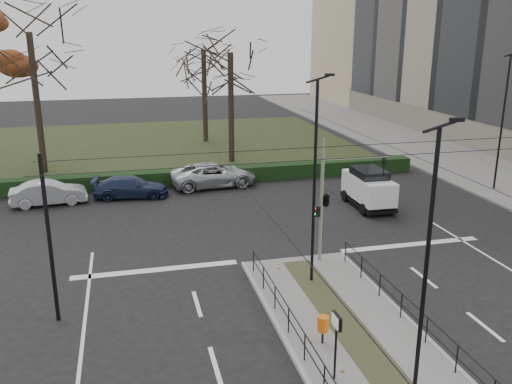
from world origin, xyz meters
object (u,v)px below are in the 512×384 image
info_panel (336,329)px  parked_car_second (49,193)px  bare_tree_center (204,56)px  bare_tree_near (230,61)px  streetlamp_median_near (426,272)px  streetlamp_sidewalk (503,121)px  streetlamp_median_far (315,181)px  traffic_light (328,198)px  white_van (369,187)px  parked_car_third (131,187)px  litter_bin (323,324)px  parked_car_fourth (214,175)px  rust_tree (29,32)px

info_panel → parked_car_second: info_panel is taller
bare_tree_center → bare_tree_near: bare_tree_near is taller
streetlamp_median_near → bare_tree_center: 38.12m
streetlamp_sidewalk → streetlamp_median_far: bearing=-148.0°
traffic_light → bare_tree_near: bare_tree_near is taller
traffic_light → streetlamp_sidewalk: streetlamp_sidewalk is taller
white_van → bare_tree_near: bare_tree_near is taller
parked_car_third → bare_tree_center: 18.92m
white_van → streetlamp_median_near: bearing=-111.2°
parked_car_third → litter_bin: bearing=-156.3°
info_panel → bare_tree_near: (2.59, 27.81, 5.95)m
traffic_light → white_van: bearing=52.7°
parked_car_fourth → white_van: 10.24m
streetlamp_sidewalk → parked_car_fourth: 18.41m
streetlamp_median_near → bare_tree_near: size_ratio=0.71×
parked_car_fourth → bare_tree_center: size_ratio=0.51×
streetlamp_median_near → streetlamp_median_far: streetlamp_median_far is taller
info_panel → parked_car_third: 20.87m
traffic_light → rust_tree: bearing=125.6°
traffic_light → parked_car_second: bearing=137.6°
parked_car_second → streetlamp_median_near: bearing=-157.9°
streetlamp_sidewalk → parked_car_third: (-22.57, 4.05, -3.82)m
traffic_light → bare_tree_center: bearing=92.0°
rust_tree → parked_car_third: bearing=-51.8°
streetlamp_median_near → streetlamp_sidewalk: bearing=48.5°
white_van → bare_tree_center: 23.12m
bare_tree_center → streetlamp_median_near: bearing=-90.4°
litter_bin → parked_car_second: bearing=119.7°
streetlamp_median_far → parked_car_fourth: bearing=95.4°
streetlamp_sidewalk → bare_tree_center: bearing=127.6°
white_van → streetlamp_sidewalk: bearing=7.2°
litter_bin → bare_tree_near: size_ratio=0.09×
streetlamp_sidewalk → streetlamp_median_near: bearing=-131.5°
bare_tree_near → rust_tree: bearing=-179.5°
rust_tree → bare_tree_near: rust_tree is taller
litter_bin → bare_tree_near: bare_tree_near is taller
streetlamp_sidewalk → parked_car_third: 23.25m
info_panel → bare_tree_near: bare_tree_near is taller
streetlamp_median_near → streetlamp_median_far: (-0.04, 7.94, 0.22)m
litter_bin → white_van: white_van is taller
parked_car_third → parked_car_fourth: (5.33, 1.23, 0.12)m
bare_tree_center → parked_car_second: bearing=-125.6°
info_panel → parked_car_fourth: 21.43m
litter_bin → streetlamp_sidewalk: streetlamp_sidewalk is taller
rust_tree → streetlamp_sidewalk: bearing=-22.1°
litter_bin → parked_car_second: size_ratio=0.22×
parked_car_second → bare_tree_near: (12.51, 7.98, 6.99)m
parked_car_fourth → traffic_light: bearing=-173.7°
streetlamp_sidewalk → parked_car_second: 27.78m
litter_bin → parked_car_second: parked_car_second is taller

